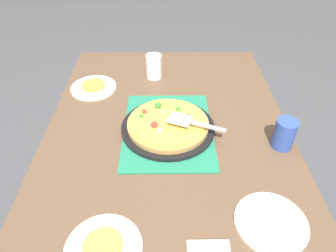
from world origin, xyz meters
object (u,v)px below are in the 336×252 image
at_px(pizza_pan, 168,127).
at_px(plate_near_left, 94,88).
at_px(served_slice_right, 103,246).
at_px(pizza_server, 191,122).
at_px(pizza, 168,123).
at_px(served_slice_left, 93,85).
at_px(cup_far, 154,67).
at_px(plate_far_right, 103,248).
at_px(plate_side, 271,222).
at_px(cup_near, 284,134).

distance_m(pizza_pan, plate_near_left, 0.48).
relative_size(pizza_pan, plate_near_left, 1.73).
xyz_separation_m(served_slice_right, pizza_server, (-0.48, 0.28, 0.05)).
relative_size(pizza_pan, pizza, 1.15).
xyz_separation_m(pizza_pan, served_slice_left, (-0.31, -0.36, 0.01)).
relative_size(pizza, cup_far, 2.75).
bearing_deg(plate_far_right, cup_far, 172.67).
xyz_separation_m(plate_near_left, served_slice_right, (0.83, 0.17, 0.01)).
height_order(plate_side, cup_far, cup_far).
bearing_deg(cup_far, served_slice_left, -69.98).
xyz_separation_m(served_slice_left, cup_far, (-0.11, 0.29, 0.04)).
bearing_deg(plate_side, served_slice_right, -81.09).
relative_size(plate_far_right, served_slice_left, 2.00).
xyz_separation_m(plate_far_right, served_slice_left, (-0.83, -0.17, 0.01)).
height_order(served_slice_left, cup_near, cup_near).
bearing_deg(pizza_pan, served_slice_right, -19.90).
distance_m(plate_far_right, served_slice_left, 0.85).
xyz_separation_m(plate_near_left, cup_far, (-0.11, 0.29, 0.06)).
distance_m(served_slice_left, cup_far, 0.31).
bearing_deg(pizza_server, plate_near_left, -128.12).
height_order(pizza_pan, cup_near, cup_near).
bearing_deg(served_slice_right, pizza, 160.22).
xyz_separation_m(plate_near_left, pizza_server, (0.35, 0.45, 0.07)).
distance_m(served_slice_left, served_slice_right, 0.85).
bearing_deg(cup_near, plate_far_right, -56.18).
distance_m(pizza, cup_far, 0.43).
bearing_deg(pizza, cup_far, -171.19).
distance_m(plate_side, served_slice_left, 1.00).
bearing_deg(pizza, cup_near, 77.08).
xyz_separation_m(pizza, served_slice_left, (-0.31, -0.36, -0.02)).
relative_size(pizza_pan, plate_far_right, 1.73).
bearing_deg(cup_near, served_slice_right, -56.18).
relative_size(pizza, served_slice_left, 3.00).
bearing_deg(plate_side, pizza_server, -151.82).
bearing_deg(plate_side, plate_near_left, -138.60).
height_order(served_slice_left, pizza_server, pizza_server).
relative_size(cup_near, pizza_server, 0.53).
relative_size(pizza, served_slice_right, 3.00).
distance_m(served_slice_right, pizza_server, 0.55).
xyz_separation_m(pizza, served_slice_right, (0.52, -0.19, -0.02)).
bearing_deg(pizza_pan, plate_near_left, -131.18).
height_order(plate_near_left, served_slice_right, served_slice_right).
relative_size(pizza_pan, plate_side, 1.73).
bearing_deg(pizza, plate_far_right, -19.78).
xyz_separation_m(pizza_pan, plate_near_left, (-0.31, -0.36, -0.01)).
bearing_deg(served_slice_right, plate_far_right, 0.00).
distance_m(pizza, cup_near, 0.45).
relative_size(plate_far_right, plate_side, 1.00).
height_order(pizza, plate_near_left, pizza).
xyz_separation_m(plate_side, served_slice_left, (-0.75, -0.66, 0.01)).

